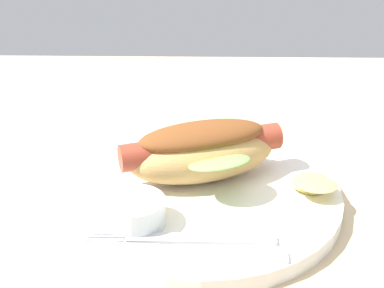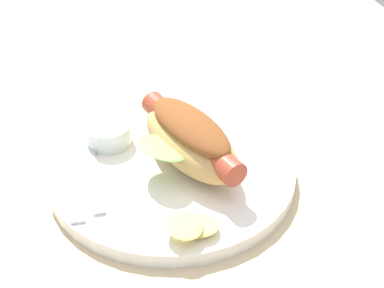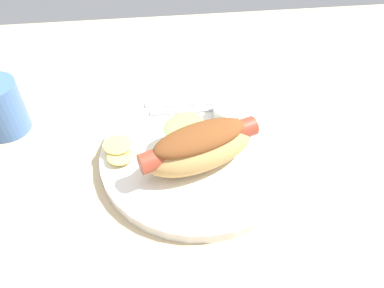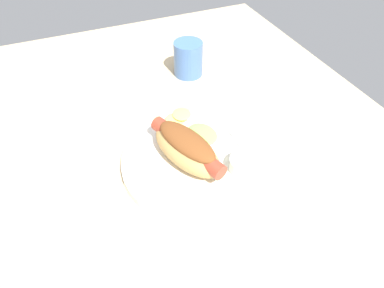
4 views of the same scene
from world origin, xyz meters
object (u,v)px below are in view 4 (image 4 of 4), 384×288
object	(u,v)px
plate	(197,159)
fork	(244,148)
sauce_ramekin	(245,165)
drinking_cup	(188,59)
chips_pile	(178,118)
knife	(250,141)
hot_dog	(188,148)

from	to	relation	value
plate	fork	xyz separation A→B (cm)	(1.86, 8.50, 1.00)
sauce_ramekin	drinking_cup	world-z (taller)	drinking_cup
chips_pile	sauce_ramekin	bearing A→B (deg)	19.51
fork	sauce_ramekin	bearing A→B (deg)	-29.17
knife	chips_pile	distance (cm)	14.73
plate	chips_pile	distance (cm)	10.30
sauce_ramekin	chips_pile	world-z (taller)	sauce_ramekin
fork	drinking_cup	distance (cm)	29.39
hot_dog	chips_pile	xyz separation A→B (cm)	(-10.82, 2.18, -2.32)
knife	chips_pile	world-z (taller)	chips_pile
hot_dog	chips_pile	size ratio (longest dim) A/B	2.73
drinking_cup	knife	bearing A→B (deg)	1.49
drinking_cup	hot_dog	bearing A→B (deg)	-22.23
sauce_ramekin	knife	bearing A→B (deg)	142.66
hot_dog	drinking_cup	world-z (taller)	drinking_cup
hot_dog	sauce_ramekin	bearing A→B (deg)	35.95
plate	fork	bearing A→B (deg)	77.67
hot_dog	fork	xyz separation A→B (cm)	(1.21, 10.39, -2.90)
fork	chips_pile	size ratio (longest dim) A/B	2.63
fork	chips_pile	xyz separation A→B (cm)	(-12.03, -8.22, 0.59)
knife	plate	bearing A→B (deg)	-90.28
sauce_ramekin	chips_pile	xyz separation A→B (cm)	(-16.33, -5.79, -0.44)
hot_dog	drinking_cup	size ratio (longest dim) A/B	2.00
sauce_ramekin	chips_pile	size ratio (longest dim) A/B	0.89
plate	sauce_ramekin	xyz separation A→B (cm)	(6.16, 6.08, 2.02)
hot_dog	fork	size ratio (longest dim) A/B	1.04
fork	plate	bearing A→B (deg)	-102.02
sauce_ramekin	knife	xyz separation A→B (cm)	(-5.55, 4.24, -1.04)
fork	drinking_cup	bearing A→B (deg)	178.20
plate	sauce_ramekin	size ratio (longest dim) A/B	5.09
plate	hot_dog	world-z (taller)	hot_dog
knife	hot_dog	bearing A→B (deg)	-86.71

